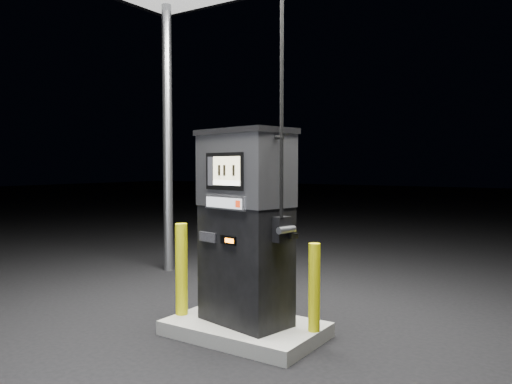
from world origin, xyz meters
The scene contains 5 objects.
ground centered at (0.00, 0.00, 0.00)m, with size 80.00×80.00×0.00m, color black.
pump_island centered at (0.00, 0.00, 0.07)m, with size 1.60×1.00×0.15m, color slate.
fuel_dispenser centered at (0.02, -0.01, 1.19)m, with size 1.16×0.79×4.19m.
bollard_left centered at (-0.74, -0.16, 0.66)m, with size 0.13×0.13×1.01m, color #D1D00B.
bollard_right centered at (0.74, 0.14, 0.59)m, with size 0.12×0.12×0.88m, color #D1D00B.
Camera 1 is at (2.97, -4.25, 1.79)m, focal length 35.00 mm.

